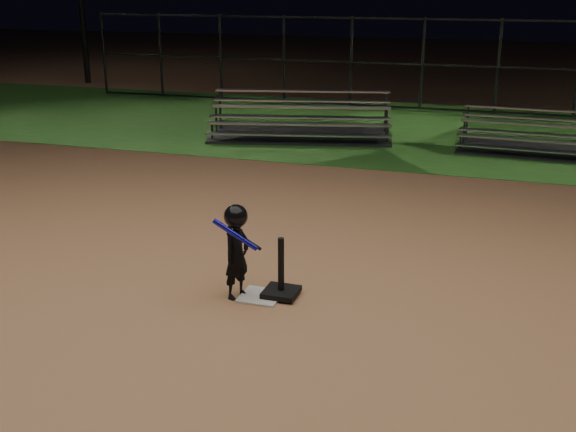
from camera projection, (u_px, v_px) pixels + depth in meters
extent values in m
plane|color=#AF784F|center=(261.00, 297.00, 7.92)|extent=(80.00, 80.00, 0.00)
cube|color=#285D1E|center=(403.00, 130.00, 16.95)|extent=(60.00, 8.00, 0.01)
cube|color=beige|center=(261.00, 296.00, 7.92)|extent=(0.45, 0.45, 0.02)
cube|color=black|center=(281.00, 292.00, 7.92)|extent=(0.38, 0.38, 0.06)
cylinder|color=black|center=(281.00, 264.00, 7.82)|extent=(0.07, 0.07, 0.62)
imported|color=black|center=(237.00, 256.00, 7.79)|extent=(0.34, 0.42, 0.98)
sphere|color=black|center=(236.00, 216.00, 7.64)|extent=(0.26, 0.26, 0.26)
cylinder|color=#1C18D4|center=(235.00, 235.00, 7.54)|extent=(0.49, 0.19, 0.37)
cylinder|color=black|center=(253.00, 244.00, 7.64)|extent=(0.19, 0.09, 0.14)
cube|color=silver|center=(299.00, 124.00, 15.52)|extent=(4.02, 1.16, 0.04)
cube|color=silver|center=(298.00, 135.00, 15.31)|extent=(4.02, 1.16, 0.03)
cube|color=silver|center=(301.00, 107.00, 15.96)|extent=(4.02, 1.16, 0.04)
cube|color=silver|center=(300.00, 117.00, 15.75)|extent=(4.02, 1.16, 0.03)
cube|color=silver|center=(302.00, 91.00, 16.40)|extent=(4.02, 1.16, 0.04)
cube|color=silver|center=(301.00, 101.00, 16.19)|extent=(4.02, 1.16, 0.03)
cube|color=#38383D|center=(301.00, 136.00, 16.17)|extent=(4.41, 2.86, 0.06)
cube|color=silver|center=(544.00, 141.00, 14.16)|extent=(3.43, 0.38, 0.03)
cube|color=silver|center=(542.00, 151.00, 14.00)|extent=(3.43, 0.38, 0.03)
cube|color=silver|center=(546.00, 125.00, 14.51)|extent=(3.43, 0.38, 0.03)
cube|color=silver|center=(545.00, 135.00, 14.34)|extent=(3.43, 0.38, 0.03)
cube|color=silver|center=(548.00, 110.00, 14.85)|extent=(3.43, 0.38, 0.03)
cube|color=silver|center=(547.00, 119.00, 14.68)|extent=(3.43, 0.38, 0.03)
cube|color=#38383D|center=(543.00, 151.00, 14.68)|extent=(3.50, 1.84, 0.05)
cube|color=#38383D|center=(420.00, 108.00, 19.64)|extent=(20.00, 0.05, 0.05)
cube|color=#38383D|center=(422.00, 64.00, 19.27)|extent=(20.00, 0.05, 0.05)
cube|color=#38383D|center=(425.00, 19.00, 18.89)|extent=(20.00, 0.05, 0.05)
cylinder|color=#38383D|center=(104.00, 54.00, 22.19)|extent=(0.08, 0.08, 2.50)
cylinder|color=#38383D|center=(252.00, 59.00, 20.73)|extent=(0.08, 0.08, 2.50)
cylinder|color=#38383D|center=(422.00, 64.00, 19.27)|extent=(0.08, 0.08, 2.50)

